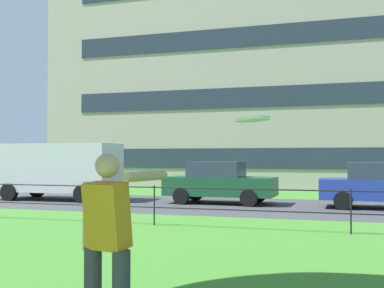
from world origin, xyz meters
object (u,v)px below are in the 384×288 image
at_px(person_thrower, 108,243).
at_px(car_dark_green_right, 220,182).
at_px(apartment_building_background, 303,79).
at_px(car_blue_far_left, 381,185).
at_px(panel_van_far_right, 57,168).
at_px(frisbee, 253,119).

height_order(person_thrower, car_dark_green_right, person_thrower).
bearing_deg(apartment_building_background, car_blue_far_left, -76.32).
distance_m(car_dark_green_right, car_blue_far_left, 5.56).
height_order(panel_van_far_right, apartment_building_background, apartment_building_background).
bearing_deg(panel_van_far_right, car_dark_green_right, 3.74).
distance_m(person_thrower, apartment_building_background, 28.46).
distance_m(car_blue_far_left, apartment_building_background, 16.22).
relative_size(panel_van_far_right, apartment_building_background, 0.17).
xyz_separation_m(car_dark_green_right, apartment_building_background, (2.00, 14.47, 6.01)).
relative_size(person_thrower, apartment_building_background, 0.06).
xyz_separation_m(car_blue_far_left, apartment_building_background, (-3.56, 14.64, 6.01)).
bearing_deg(frisbee, apartment_building_background, 93.35).
bearing_deg(panel_van_far_right, person_thrower, -55.44).
relative_size(frisbee, panel_van_far_right, 0.06).
bearing_deg(panel_van_far_right, frisbee, -51.92).
relative_size(person_thrower, frisbee, 6.18).
xyz_separation_m(person_thrower, car_blue_far_left, (3.26, 13.21, -0.16)).
bearing_deg(car_dark_green_right, car_blue_far_left, -1.71).
bearing_deg(apartment_building_background, person_thrower, -89.37).
xyz_separation_m(panel_van_far_right, car_blue_far_left, (12.18, 0.27, -0.49)).
relative_size(frisbee, car_blue_far_left, 0.07).
relative_size(panel_van_far_right, car_blue_far_left, 1.25).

